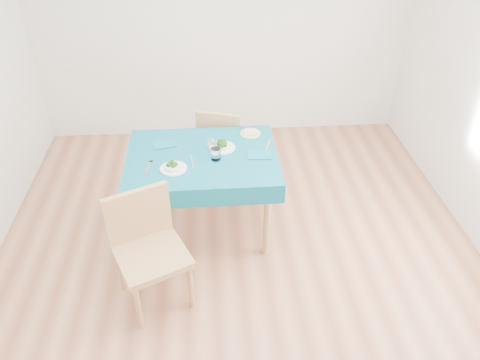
{
  "coord_description": "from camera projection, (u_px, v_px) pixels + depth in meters",
  "views": [
    {
      "loc": [
        -0.21,
        -2.66,
        2.74
      ],
      "look_at": [
        0.0,
        0.0,
        0.85
      ],
      "focal_mm": 35.0,
      "sensor_mm": 36.0,
      "label": 1
    }
  ],
  "objects": [
    {
      "name": "room_shell",
      "position": [
        240.0,
        116.0,
        2.99
      ],
      "size": [
        4.02,
        4.52,
        2.73
      ],
      "color": "#90573C",
      "rests_on": "ground"
    },
    {
      "name": "table",
      "position": [
        204.0,
        194.0,
        3.92
      ],
      "size": [
        1.19,
        0.9,
        0.76
      ],
      "primitive_type": "cube",
      "color": "#0A586D",
      "rests_on": "ground"
    },
    {
      "name": "chair_near",
      "position": [
        149.0,
        239.0,
        3.17
      ],
      "size": [
        0.64,
        0.66,
        1.17
      ],
      "primitive_type": "cube",
      "rotation": [
        0.0,
        0.0,
        0.42
      ],
      "color": "#AE8251",
      "rests_on": "ground"
    },
    {
      "name": "chair_far",
      "position": [
        224.0,
        136.0,
        4.44
      ],
      "size": [
        0.53,
        0.56,
        1.03
      ],
      "primitive_type": "cube",
      "rotation": [
        0.0,
        0.0,
        2.82
      ],
      "color": "#AE8251",
      "rests_on": "ground"
    },
    {
      "name": "bowl_near",
      "position": [
        173.0,
        166.0,
        3.53
      ],
      "size": [
        0.21,
        0.21,
        0.06
      ],
      "primitive_type": null,
      "color": "white",
      "rests_on": "table"
    },
    {
      "name": "bowl_far",
      "position": [
        222.0,
        145.0,
        3.78
      ],
      "size": [
        0.21,
        0.21,
        0.06
      ],
      "primitive_type": null,
      "color": "white",
      "rests_on": "table"
    },
    {
      "name": "fork_near",
      "position": [
        148.0,
        167.0,
        3.57
      ],
      "size": [
        0.06,
        0.19,
        0.0
      ],
      "primitive_type": "cube",
      "rotation": [
        0.0,
        0.0,
        -0.17
      ],
      "color": "silver",
      "rests_on": "table"
    },
    {
      "name": "knife_near",
      "position": [
        192.0,
        162.0,
        3.63
      ],
      "size": [
        0.04,
        0.19,
        0.0
      ],
      "primitive_type": "cube",
      "rotation": [
        0.0,
        0.0,
        0.13
      ],
      "color": "silver",
      "rests_on": "table"
    },
    {
      "name": "fork_far",
      "position": [
        212.0,
        145.0,
        3.84
      ],
      "size": [
        0.03,
        0.18,
        0.0
      ],
      "primitive_type": "cube",
      "rotation": [
        0.0,
        0.0,
        0.02
      ],
      "color": "silver",
      "rests_on": "table"
    },
    {
      "name": "knife_far",
      "position": [
        268.0,
        147.0,
        3.81
      ],
      "size": [
        0.08,
        0.22,
        0.0
      ],
      "primitive_type": "cube",
      "rotation": [
        0.0,
        0.0,
        -0.3
      ],
      "color": "silver",
      "rests_on": "table"
    },
    {
      "name": "napkin_near",
      "position": [
        164.0,
        144.0,
        3.84
      ],
      "size": [
        0.21,
        0.17,
        0.01
      ],
      "primitive_type": "cube",
      "rotation": [
        0.0,
        0.0,
        0.21
      ],
      "color": "#0E6379",
      "rests_on": "table"
    },
    {
      "name": "napkin_far",
      "position": [
        259.0,
        155.0,
        3.7
      ],
      "size": [
        0.2,
        0.15,
        0.01
      ],
      "primitive_type": "cube",
      "rotation": [
        0.0,
        0.0,
        -0.08
      ],
      "color": "#0E6379",
      "rests_on": "table"
    },
    {
      "name": "tumbler_center",
      "position": [
        212.0,
        145.0,
        3.76
      ],
      "size": [
        0.06,
        0.06,
        0.08
      ],
      "primitive_type": "cylinder",
      "color": "white",
      "rests_on": "table"
    },
    {
      "name": "tumbler_side",
      "position": [
        216.0,
        154.0,
        3.63
      ],
      "size": [
        0.08,
        0.08,
        0.1
      ],
      "primitive_type": "cylinder",
      "color": "white",
      "rests_on": "table"
    },
    {
      "name": "side_plate",
      "position": [
        250.0,
        133.0,
        3.99
      ],
      "size": [
        0.18,
        0.18,
        0.01
      ],
      "primitive_type": "cylinder",
      "color": "#C5D367",
      "rests_on": "table"
    },
    {
      "name": "bread_slice",
      "position": [
        250.0,
        132.0,
        3.98
      ],
      "size": [
        0.1,
        0.1,
        0.02
      ],
      "primitive_type": "cube",
      "rotation": [
        0.0,
        0.0,
        0.03
      ],
      "color": "beige",
      "rests_on": "side_plate"
    }
  ]
}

